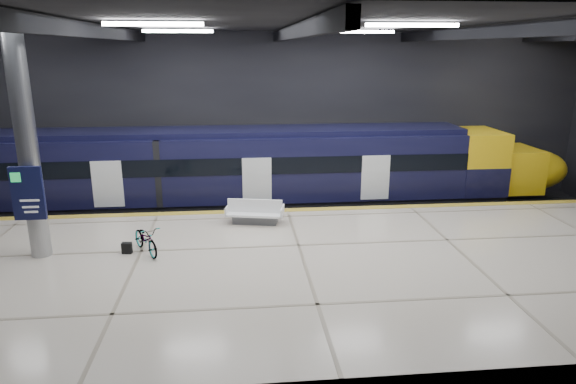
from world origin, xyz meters
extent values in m
plane|color=black|center=(0.00, 0.00, 0.00)|extent=(30.00, 30.00, 0.00)
cube|color=black|center=(0.00, 8.00, 4.00)|extent=(30.00, 0.10, 8.00)
cube|color=black|center=(0.00, -8.00, 4.00)|extent=(30.00, 0.10, 8.00)
cube|color=black|center=(0.00, 0.00, 8.00)|extent=(30.00, 16.00, 0.10)
cube|color=black|center=(-6.00, 0.00, 7.75)|extent=(0.25, 16.00, 0.40)
cube|color=black|center=(0.00, 0.00, 7.75)|extent=(0.25, 16.00, 0.40)
cube|color=black|center=(6.00, 0.00, 7.75)|extent=(0.25, 16.00, 0.40)
cube|color=white|center=(-4.00, -2.00, 7.88)|extent=(2.60, 0.18, 0.10)
cube|color=white|center=(3.00, -2.00, 7.88)|extent=(2.60, 0.18, 0.10)
cube|color=white|center=(-4.00, 4.00, 7.88)|extent=(2.60, 0.18, 0.10)
cube|color=white|center=(3.00, 4.00, 7.88)|extent=(2.60, 0.18, 0.10)
cube|color=white|center=(10.00, 4.00, 7.88)|extent=(2.60, 0.18, 0.10)
cube|color=beige|center=(0.00, -2.50, 0.55)|extent=(30.00, 11.00, 1.10)
cube|color=gold|center=(0.00, 2.75, 1.11)|extent=(30.00, 0.40, 0.01)
cube|color=gray|center=(0.00, 4.78, 0.08)|extent=(30.00, 0.08, 0.16)
cube|color=gray|center=(0.00, 6.22, 0.08)|extent=(30.00, 0.08, 0.16)
cube|color=black|center=(-4.13, 5.50, 0.55)|extent=(24.00, 2.58, 0.80)
cube|color=black|center=(-4.13, 5.50, 2.33)|extent=(24.00, 2.80, 2.75)
cube|color=black|center=(-4.13, 5.50, 3.82)|extent=(24.00, 2.30, 0.24)
cube|color=black|center=(-4.13, 4.09, 2.60)|extent=(24.00, 0.04, 0.70)
cube|color=white|center=(-1.13, 4.08, 2.00)|extent=(1.20, 0.05, 1.90)
cube|color=yellow|center=(8.87, 5.50, 2.33)|extent=(2.00, 2.80, 2.75)
ellipsoid|color=yellow|center=(11.47, 5.50, 1.85)|extent=(3.60, 2.52, 1.90)
cube|color=black|center=(9.17, 5.50, 2.50)|extent=(1.60, 2.38, 0.80)
cube|color=#595B60|center=(-1.32, 1.33, 1.25)|extent=(1.67, 0.81, 0.30)
cube|color=white|center=(-1.32, 1.33, 1.48)|extent=(2.13, 1.24, 0.08)
cube|color=white|center=(-1.32, 1.33, 1.76)|extent=(1.97, 0.48, 0.50)
cube|color=white|center=(-2.30, 1.53, 1.60)|extent=(0.23, 0.84, 0.30)
cube|color=white|center=(-0.34, 1.12, 1.60)|extent=(0.23, 0.84, 0.30)
imported|color=#99999E|center=(-4.80, -1.14, 1.55)|extent=(1.39, 1.79, 0.91)
cube|color=black|center=(-5.40, -1.14, 1.28)|extent=(0.32, 0.21, 0.35)
cylinder|color=#9EA0A5|center=(-8.00, -1.00, 4.55)|extent=(0.60, 0.60, 6.90)
cube|color=#10133A|center=(-8.00, -1.42, 3.20)|extent=(0.90, 0.12, 1.60)
camera|label=1|loc=(-1.88, -16.44, 7.28)|focal=32.00mm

